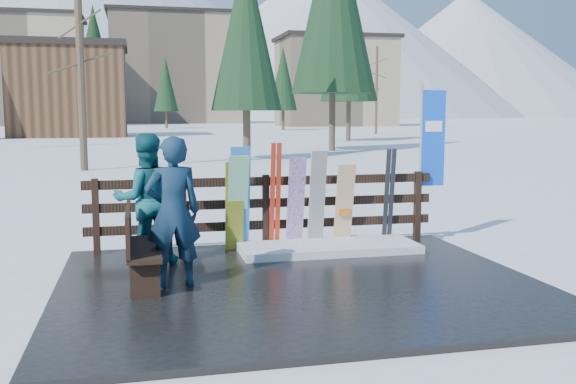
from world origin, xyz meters
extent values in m
plane|color=white|center=(0.00, 0.00, 0.00)|extent=(700.00, 700.00, 0.00)
cube|color=black|center=(0.00, 0.00, 0.04)|extent=(6.00, 5.00, 0.08)
cube|color=black|center=(-2.60, 2.20, 0.66)|extent=(0.10, 0.10, 1.15)
cube|color=black|center=(-1.30, 2.20, 0.66)|extent=(0.10, 0.10, 1.15)
cube|color=black|center=(0.00, 2.20, 0.66)|extent=(0.10, 0.10, 1.15)
cube|color=black|center=(1.30, 2.20, 0.66)|extent=(0.10, 0.10, 1.15)
cube|color=black|center=(2.60, 2.20, 0.66)|extent=(0.10, 0.10, 1.15)
cube|color=black|center=(0.00, 2.20, 0.43)|extent=(5.60, 0.05, 0.14)
cube|color=black|center=(0.00, 2.20, 0.78)|extent=(5.60, 0.05, 0.14)
cube|color=black|center=(0.00, 2.20, 1.13)|extent=(5.60, 0.05, 0.14)
cube|color=white|center=(0.87, 1.60, 0.14)|extent=(2.74, 1.00, 0.12)
cube|color=black|center=(-1.92, 0.30, 0.53)|extent=(0.40, 1.50, 0.06)
cube|color=black|center=(-1.92, -0.30, 0.30)|extent=(0.34, 0.06, 0.45)
cube|color=black|center=(-1.92, 0.90, 0.30)|extent=(0.34, 0.06, 0.45)
cube|color=black|center=(-2.10, 0.30, 0.80)|extent=(0.05, 1.50, 0.50)
cube|color=#2B7ACE|center=(-0.45, 1.98, 0.89)|extent=(0.31, 0.29, 1.62)
cube|color=white|center=(-0.48, 1.98, 0.83)|extent=(0.31, 0.44, 1.49)
cube|color=#C4D320|center=(-0.54, 1.98, 0.77)|extent=(0.28, 0.18, 1.39)
cube|color=silver|center=(0.44, 1.98, 0.80)|extent=(0.27, 0.32, 1.44)
cube|color=black|center=(0.78, 1.98, 0.85)|extent=(0.26, 0.28, 1.54)
cube|color=silver|center=(1.24, 1.98, 0.74)|extent=(0.29, 0.29, 1.32)
cube|color=#B02815|center=(0.08, 2.05, 0.91)|extent=(0.07, 0.22, 1.67)
cube|color=#B02815|center=(0.17, 2.05, 0.91)|extent=(0.08, 0.22, 1.67)
cube|color=black|center=(1.98, 2.05, 0.85)|extent=(0.08, 0.19, 1.55)
cube|color=black|center=(2.07, 2.05, 0.85)|extent=(0.08, 0.19, 1.55)
cylinder|color=silver|center=(2.66, 2.25, 1.38)|extent=(0.04, 0.04, 2.60)
cube|color=blue|center=(2.88, 2.25, 1.78)|extent=(0.42, 0.02, 1.60)
imported|color=#14364B|center=(-1.56, 0.13, 1.01)|extent=(0.72, 0.51, 1.85)
imported|color=#114F59|center=(-1.87, 1.38, 1.00)|extent=(1.00, 0.84, 1.85)
cube|color=tan|center=(-22.00, 110.00, 9.00)|extent=(22.00, 14.00, 18.00)
cube|color=black|center=(-22.00, 110.00, 18.30)|extent=(23.10, 14.70, 0.60)
cube|color=gray|center=(6.00, 130.00, 11.00)|extent=(26.00, 16.00, 22.00)
cube|color=black|center=(6.00, 130.00, 22.30)|extent=(27.30, 16.80, 0.60)
cube|color=tan|center=(30.00, 95.00, 7.00)|extent=(18.00, 12.00, 14.00)
cube|color=black|center=(30.00, 95.00, 14.30)|extent=(18.90, 12.60, 0.60)
cube|color=brown|center=(-8.00, 55.00, 4.00)|extent=(10.00, 8.00, 8.00)
cube|color=black|center=(-8.00, 55.00, 8.30)|extent=(10.50, 8.40, 0.60)
cylinder|color=#382B1E|center=(-4.00, 18.00, 5.08)|extent=(0.28, 0.28, 10.16)
cone|color=black|center=(3.00, 22.00, 4.61)|extent=(3.32, 3.32, 9.22)
cone|color=black|center=(9.00, 28.00, 6.62)|extent=(4.77, 4.77, 13.24)
cone|color=black|center=(14.00, 40.00, 6.15)|extent=(4.43, 4.43, 12.30)
cylinder|color=#382B1E|center=(22.00, 55.00, 4.45)|extent=(0.28, 0.28, 8.91)
cone|color=black|center=(-6.00, 60.00, 6.13)|extent=(4.41, 4.41, 12.25)
cone|color=black|center=(16.00, 72.00, 4.98)|extent=(3.58, 3.58, 9.95)
cone|color=black|center=(2.00, 85.00, 4.75)|extent=(3.42, 3.42, 9.50)
cone|color=white|center=(90.00, 310.00, 40.00)|extent=(200.00, 200.00, 80.00)
cone|color=white|center=(180.00, 330.00, 35.00)|extent=(180.00, 180.00, 70.00)
camera|label=1|loc=(-1.95, -7.70, 2.21)|focal=40.00mm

